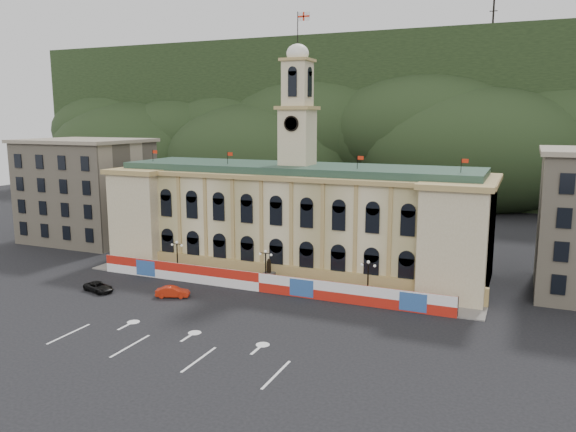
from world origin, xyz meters
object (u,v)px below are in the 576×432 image
at_px(lamp_center, 266,265).
at_px(red_sedan, 173,292).
at_px(black_suv, 99,287).
at_px(statue, 269,277).

xyz_separation_m(lamp_center, red_sedan, (-9.06, -8.41, -2.38)).
height_order(red_sedan, black_suv, red_sedan).
distance_m(statue, red_sedan, 13.07).
bearing_deg(red_sedan, lamp_center, -68.19).
relative_size(statue, black_suv, 0.75).
relative_size(red_sedan, black_suv, 0.90).
bearing_deg(black_suv, statue, -44.54).
height_order(statue, lamp_center, lamp_center).
bearing_deg(lamp_center, statue, 90.00).
relative_size(statue, lamp_center, 0.72).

